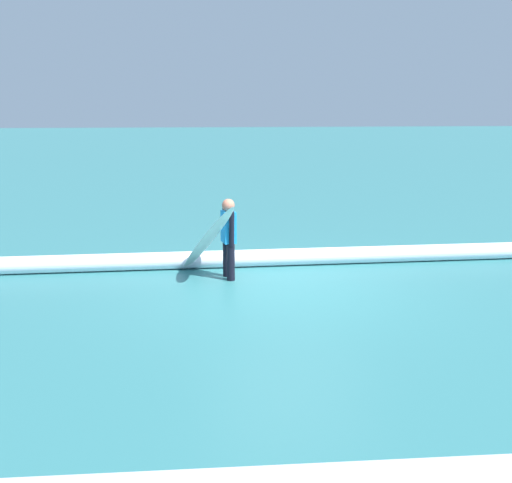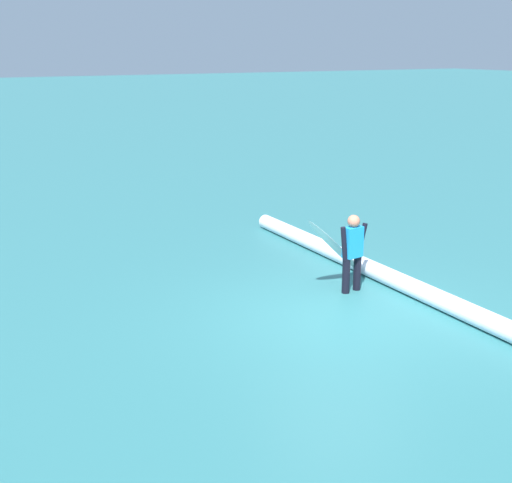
# 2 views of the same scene
# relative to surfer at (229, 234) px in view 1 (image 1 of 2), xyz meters

# --- Properties ---
(ground_plane) EXTENTS (189.87, 189.87, 0.00)m
(ground_plane) POSITION_rel_surfer_xyz_m (-0.87, 0.86, -0.79)
(ground_plane) COLOR #2F7174
(surfer) EXTENTS (0.25, 0.62, 1.41)m
(surfer) POSITION_rel_surfer_xyz_m (0.00, 0.00, 0.00)
(surfer) COLOR black
(surfer) RESTS_ON ground_plane
(surfboard) EXTENTS (1.00, 1.86, 1.44)m
(surfboard) POSITION_rel_surfer_xyz_m (0.38, 0.06, -0.08)
(surfboard) COLOR white
(surfboard) RESTS_ON ground_plane
(wave_crest_foreground) EXTENTS (16.04, 0.50, 0.32)m
(wave_crest_foreground) POSITION_rel_surfer_xyz_m (-3.35, -0.76, -0.63)
(wave_crest_foreground) COLOR white
(wave_crest_foreground) RESTS_ON ground_plane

